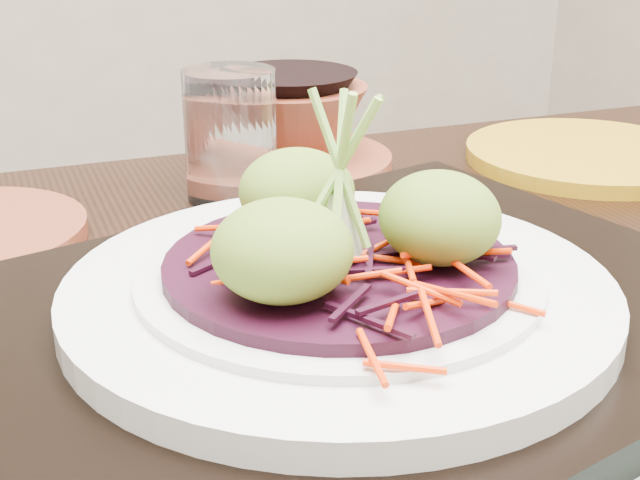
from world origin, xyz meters
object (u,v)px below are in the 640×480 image
serving_tray (338,324)px  white_plate (339,291)px  water_glass (231,136)px  dining_table (339,470)px  yellow_plate (587,155)px  terracotta_bowl_set (291,132)px

serving_tray → white_plate: 0.02m
water_glass → dining_table: bearing=-99.3°
dining_table → yellow_plate: bearing=33.7°
dining_table → white_plate: white_plate is taller
serving_tray → yellow_plate: 0.41m
white_plate → yellow_plate: (0.36, 0.19, -0.03)m
dining_table → yellow_plate: size_ratio=5.68×
terracotta_bowl_set → serving_tray: bearing=-112.6°
dining_table → water_glass: bearing=88.2°
terracotta_bowl_set → dining_table: bearing=-112.0°
dining_table → serving_tray: (-0.01, -0.02, 0.11)m
white_plate → yellow_plate: 0.41m
terracotta_bowl_set → yellow_plate: (0.24, -0.11, -0.03)m
serving_tray → yellow_plate: size_ratio=2.08×
white_plate → water_glass: size_ratio=2.84×
serving_tray → white_plate: white_plate is taller
water_glass → white_plate: bearing=-101.0°
yellow_plate → white_plate: bearing=-152.6°
serving_tray → white_plate: bearing=-6.7°
white_plate → terracotta_bowl_set: terracotta_bowl_set is taller
white_plate → water_glass: 0.25m
dining_table → yellow_plate: (0.35, 0.17, 0.10)m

